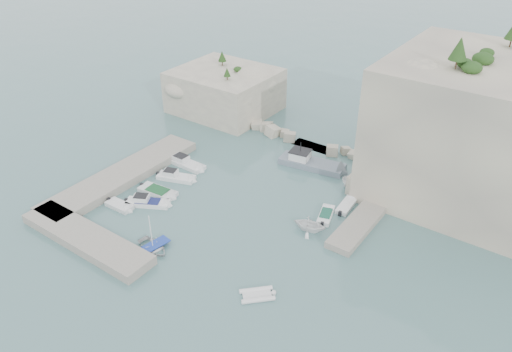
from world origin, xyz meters
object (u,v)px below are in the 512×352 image
Objects in this scene: tender_east_a at (309,230)px; tender_east_b at (326,217)px; rowboat at (153,249)px; motorboat_e at (120,207)px; inflatable_dinghy at (257,296)px; motorboat_a at (186,165)px; work_boat at (312,167)px; motorboat_d at (148,205)px; motorboat_c at (158,193)px; tender_east_c at (346,207)px; tender_east_d at (358,192)px; motorboat_b at (176,179)px.

tender_east_a is 3.42m from tender_east_b.
rowboat is 0.98× the size of tender_east_b.
inflatable_dinghy is at bearing -7.80° from motorboat_e.
rowboat is (9.13, -3.31, 0.00)m from motorboat_e.
motorboat_a is 1.67× the size of motorboat_e.
motorboat_d is at bearing -129.59° from work_boat.
tender_east_b is (20.06, 7.95, 0.00)m from motorboat_c.
tender_east_b is at bearing 156.58° from tender_east_c.
tender_east_d is at bearing -17.12° from tender_east_a.
motorboat_e is 0.39× the size of work_boat.
motorboat_b is at bearing 92.03° from motorboat_c.
motorboat_b is at bearing -143.23° from work_boat.
tender_east_c is at bearing -35.25° from tender_east_b.
rowboat is 0.97× the size of tender_east_c.
motorboat_a is 23.38m from tender_east_c.
tender_east_b is at bearing 16.67° from motorboat_c.
motorboat_c is 22.20m from inflatable_dinghy.
tender_east_b is 0.99× the size of tender_east_c.
tender_east_a reaches higher than tender_east_d.
motorboat_d reaches higher than rowboat.
rowboat reaches higher than tender_east_c.
motorboat_b is 20.93m from tender_east_b.
motorboat_b is 1.32× the size of rowboat.
motorboat_b is 3.95m from motorboat_c.
rowboat is at bearing 124.94° from tender_east_a.
motorboat_e is 0.93× the size of rowboat.
tender_east_d is at bearing 0.45° from tender_east_c.
tender_east_a is 0.80× the size of tender_east_d.
tender_east_d is (1.04, 10.61, 0.00)m from tender_east_a.
motorboat_e is at bearing 79.23° from rowboat.
motorboat_b reaches higher than tender_east_b.
tender_east_d is at bearing 31.13° from motorboat_c.
work_boat is (5.14, 25.70, 0.00)m from rowboat.
tender_east_c is (1.40, 6.66, 0.00)m from tender_east_a.
inflatable_dinghy is at bearing -47.29° from motorboat_b.
tender_east_d is at bearing 40.47° from motorboat_e.
motorboat_e is (-1.57, -4.98, 0.00)m from motorboat_c.
tender_east_d is (21.28, 11.23, 0.00)m from motorboat_b.
inflatable_dinghy is 0.82× the size of tender_east_c.
motorboat_b reaches higher than inflatable_dinghy.
rowboat is (8.04, -12.21, 0.00)m from motorboat_b.
work_boat reaches higher than motorboat_a.
tender_east_d is (-0.11, 22.61, 0.00)m from inflatable_dinghy.
tender_east_a is 14.68m from work_boat.
work_boat reaches higher than rowboat.
tender_east_a reaches higher than motorboat_b.
motorboat_b is 1.48× the size of tender_east_a.
tender_east_b and tender_east_c have the same top height.
inflatable_dinghy is 0.36× the size of work_boat.
rowboat is 23.77m from tender_east_c.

